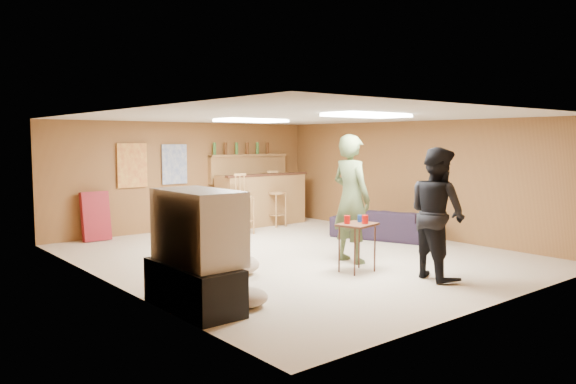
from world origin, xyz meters
TOP-DOWN VIEW (x-y plane):
  - ground at (0.00, 0.00)m, footprint 7.00×7.00m
  - ceiling at (0.00, 0.00)m, footprint 6.00×7.00m
  - wall_back at (0.00, 3.50)m, footprint 6.00×0.02m
  - wall_front at (0.00, -3.50)m, footprint 6.00×0.02m
  - wall_left at (-3.00, 0.00)m, footprint 0.02×7.00m
  - wall_right at (3.00, 0.00)m, footprint 0.02×7.00m
  - tv_stand at (-2.72, -1.50)m, footprint 0.55×1.30m
  - dvd_box at (-2.50, -1.50)m, footprint 0.35×0.50m
  - tv_body at (-2.65, -1.50)m, footprint 0.60×1.10m
  - tv_screen at (-2.34, -1.50)m, footprint 0.02×0.95m
  - bar_counter at (1.50, 2.95)m, footprint 2.00×0.60m
  - bar_lip at (1.50, 2.70)m, footprint 2.10×0.12m
  - bar_shelf at (1.50, 3.40)m, footprint 2.00×0.18m
  - bar_backing at (1.50, 3.42)m, footprint 2.00×0.14m
  - poster_left at (-1.20, 3.46)m, footprint 0.60×0.03m
  - poster_right at (-0.30, 3.46)m, footprint 0.55×0.03m
  - folding_chair_stack at (-2.00, 3.30)m, footprint 0.50×0.26m
  - ceiling_panel_front at (0.00, -1.50)m, footprint 1.20×0.60m
  - ceiling_panel_back at (0.00, 1.20)m, footprint 1.20×0.60m
  - person_olive at (0.32, -0.91)m, footprint 0.47×0.71m
  - person_black at (0.47, -2.34)m, footprint 0.86×0.99m
  - sofa at (2.24, 0.13)m, footprint 1.35×2.02m
  - tray_table at (-0.08, -1.42)m, footprint 0.60×0.52m
  - cup_red_near at (-0.20, -1.34)m, footprint 0.10×0.10m
  - cup_red_far at (-0.01, -1.50)m, footprint 0.11×0.11m
  - cup_blue at (0.05, -1.35)m, footprint 0.09×0.09m
  - bar_stool_left at (0.53, 2.19)m, footprint 0.45×0.45m
  - bar_stool_right at (1.63, 2.55)m, footprint 0.42×0.42m
  - cushion_near_tv at (-1.45, -0.49)m, footprint 0.78×0.78m
  - cushion_mid at (-1.43, -0.08)m, footprint 0.56×0.56m
  - cushion_far at (-2.21, -1.80)m, footprint 0.55×0.55m
  - bottle_row at (1.30, 3.38)m, footprint 1.48×0.08m

SIDE VIEW (x-z plane):
  - ground at x=0.00m, z-range 0.00..0.00m
  - cushion_mid at x=-1.43m, z-range 0.00..0.20m
  - cushion_far at x=-2.21m, z-range 0.00..0.20m
  - cushion_near_tv at x=-1.45m, z-range 0.00..0.27m
  - dvd_box at x=-2.50m, z-range 0.11..0.19m
  - tv_stand at x=-2.72m, z-range 0.00..0.50m
  - sofa at x=2.24m, z-range 0.00..0.55m
  - tray_table at x=-0.08m, z-range 0.00..0.68m
  - folding_chair_stack at x=-2.00m, z-range -0.01..0.91m
  - bar_stool_right at x=1.63m, z-range 0.00..1.07m
  - bar_stool_left at x=0.53m, z-range 0.00..1.08m
  - bar_counter at x=1.50m, z-range 0.00..1.10m
  - cup_blue at x=0.05m, z-range 0.68..0.78m
  - cup_red_near at x=-0.20m, z-range 0.68..0.80m
  - cup_red_far at x=-0.01m, z-range 0.68..0.80m
  - person_black at x=0.47m, z-range 0.00..1.74m
  - tv_body at x=-2.65m, z-range 0.50..1.30m
  - tv_screen at x=-2.34m, z-range 0.57..1.23m
  - person_olive at x=0.32m, z-range 0.00..1.92m
  - wall_back at x=0.00m, z-range 0.00..2.20m
  - wall_front at x=0.00m, z-range 0.00..2.20m
  - wall_left at x=-3.00m, z-range 0.00..2.20m
  - wall_right at x=3.00m, z-range 0.00..2.20m
  - bar_lip at x=1.50m, z-range 1.08..1.12m
  - bar_backing at x=1.50m, z-range 0.90..1.50m
  - poster_left at x=-1.20m, z-range 0.93..1.78m
  - poster_right at x=-0.30m, z-range 0.95..1.75m
  - bar_shelf at x=1.50m, z-range 1.48..1.52m
  - bottle_row at x=1.30m, z-range 1.52..1.78m
  - ceiling_panel_front at x=0.00m, z-range 2.15..2.19m
  - ceiling_panel_back at x=0.00m, z-range 2.15..2.19m
  - ceiling at x=0.00m, z-range 2.19..2.21m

